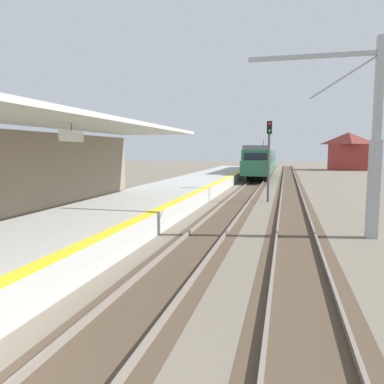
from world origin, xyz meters
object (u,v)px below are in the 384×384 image
object	(u,v)px
catenary_pylon_far_side	(367,144)
distant_trackside_house	(348,150)
approaching_train	(261,160)
rail_signal_post	(269,153)

from	to	relation	value
catenary_pylon_far_side	distant_trackside_house	xyz separation A→B (m)	(7.30, 53.22, -0.27)
catenary_pylon_far_side	distant_trackside_house	size ratio (longest dim) A/B	1.14
approaching_train	catenary_pylon_far_side	distance (m)	31.75
approaching_train	rail_signal_post	xyz separation A→B (m)	(1.87, -21.93, 1.02)
approaching_train	catenary_pylon_far_side	xyz separation A→B (m)	(5.89, -31.17, 1.43)
approaching_train	catenary_pylon_far_side	size ratio (longest dim) A/B	2.61
approaching_train	distant_trackside_house	xyz separation A→B (m)	(13.19, 22.05, 1.16)
rail_signal_post	distant_trackside_house	distance (m)	45.42
rail_signal_post	catenary_pylon_far_side	bearing A→B (deg)	-66.47
approaching_train	rail_signal_post	distance (m)	22.04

